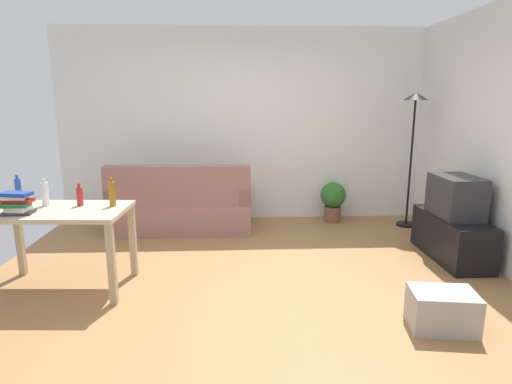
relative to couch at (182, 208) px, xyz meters
name	(u,v)px	position (x,y,z in m)	size (l,w,h in m)	color
ground_plane	(248,278)	(0.84, -1.59, -0.32)	(5.20, 4.40, 0.02)	#9E7042
wall_rear	(243,126)	(0.84, 0.61, 1.04)	(5.20, 0.10, 2.70)	white
couch	(182,208)	(0.00, 0.00, 0.00)	(1.82, 0.84, 0.92)	#996B66
tv_stand	(452,237)	(3.09, -1.18, -0.07)	(0.44, 1.10, 0.48)	black
tv	(456,196)	(3.10, -1.18, 0.39)	(0.41, 0.60, 0.44)	#2D2D33
torchiere_lamp	(414,123)	(3.09, 0.06, 1.11)	(0.32, 0.32, 1.81)	black
desk	(59,221)	(-0.87, -1.76, 0.34)	(1.23, 0.76, 0.76)	#C6B28E
potted_plant	(333,199)	(2.11, 0.31, 0.02)	(0.36, 0.36, 0.57)	brown
storage_box	(442,310)	(2.29, -2.62, -0.16)	(0.48, 0.34, 0.30)	#A8A399
bottle_blue	(18,191)	(-1.32, -1.52, 0.57)	(0.05, 0.05, 0.27)	#2347A3
bottle_clear	(45,194)	(-1.03, -1.63, 0.57)	(0.07, 0.07, 0.26)	silver
bottle_red	(80,196)	(-0.71, -1.64, 0.54)	(0.06, 0.06, 0.21)	#AD2323
bottle_amber	(112,193)	(-0.41, -1.67, 0.57)	(0.06, 0.06, 0.27)	#9E6019
book_stack	(17,203)	(-1.13, -1.93, 0.55)	(0.27, 0.20, 0.19)	#333338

